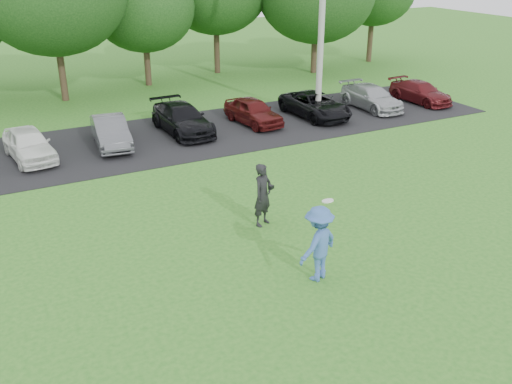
# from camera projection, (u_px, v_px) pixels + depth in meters

# --- Properties ---
(ground) EXTENTS (100.00, 100.00, 0.00)m
(ground) POSITION_uv_depth(u_px,v_px,m) (324.00, 295.00, 13.42)
(ground) COLOR #296A1E
(ground) RESTS_ON ground
(parking_lot) EXTENTS (32.00, 6.50, 0.03)m
(parking_lot) POSITION_uv_depth(u_px,v_px,m) (153.00, 140.00, 24.00)
(parking_lot) COLOR black
(parking_lot) RESTS_ON ground
(frisbee_player) EXTENTS (1.42, 1.11, 2.20)m
(frisbee_player) POSITION_uv_depth(u_px,v_px,m) (318.00, 244.00, 13.73)
(frisbee_player) COLOR #3D64AC
(frisbee_player) RESTS_ON ground
(camera_bystander) EXTENTS (0.82, 0.71, 1.89)m
(camera_bystander) POSITION_uv_depth(u_px,v_px,m) (263.00, 195.00, 16.45)
(camera_bystander) COLOR black
(camera_bystander) RESTS_ON ground
(parked_cars) EXTENTS (30.41, 5.01, 1.22)m
(parked_cars) POSITION_uv_depth(u_px,v_px,m) (154.00, 127.00, 23.73)
(parked_cars) COLOR silver
(parked_cars) RESTS_ON parking_lot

